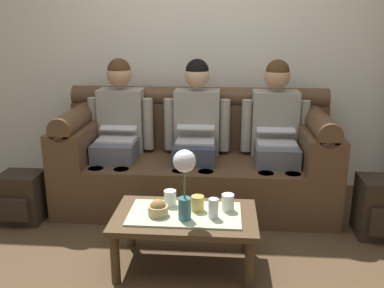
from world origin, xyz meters
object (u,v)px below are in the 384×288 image
Objects in this scene: person_left at (119,127)px; person_right at (276,130)px; backpack_right at (378,208)px; coffee_table at (185,221)px; cup_near_left at (228,202)px; snack_bowl at (158,209)px; cup_near_right at (198,203)px; cup_far_left at (170,198)px; backpack_left at (22,198)px; couch at (196,161)px; flower_vase at (185,174)px; cup_far_center at (213,208)px; person_middle at (196,128)px.

person_left is 1.31m from person_right.
person_left is at bearing 166.06° from backpack_right.
coffee_table is 0.30m from cup_near_left.
snack_bowl is 1.18× the size of cup_near_left.
cup_near_right is at bearing 20.25° from snack_bowl.
cup_near_left is at bearing -6.72° from cup_far_left.
cup_far_left is 1.31m from backpack_left.
couch is at bearing 105.59° from cup_near_left.
backpack_left is at bearing -166.44° from person_right.
person_left reaches higher than cup_near_left.
coffee_table is 8.82× the size of cup_far_left.
flower_vase reaches higher than cup_far_center.
couch is 0.98m from cup_near_right.
cup_near_right is at bearing -19.33° from backpack_left.
person_right reaches higher than couch.
person_right is at bearing 59.22° from cup_near_right.
cup_near_left is 0.37m from cup_far_left.
cup_far_center reaches higher than backpack_left.
coffee_table is 2.05× the size of flower_vase.
cup_near_left is at bearing 52.57° from cup_far_center.
cup_far_center is at bearing -114.05° from person_right.
backpack_left is (-1.33, 0.62, -0.47)m from flower_vase.
person_right is 1.15m from cup_near_right.
cup_far_left is at bearing 151.07° from cup_far_center.
person_left reaches higher than backpack_right.
cup_near_left is at bearing -157.66° from backpack_right.
person_middle is 2.79× the size of flower_vase.
backpack_right is at bearing -0.50° from backpack_left.
backpack_right is (1.36, 0.51, -0.10)m from coffee_table.
person_right is (1.31, -0.00, 0.00)m from person_left.
couch is at bearing 83.40° from cup_far_left.
backpack_left is at bearing 160.59° from cup_far_left.
person_right is at bearing 59.51° from flower_vase.
coffee_table is (0.00, -1.02, -0.34)m from person_middle.
backpack_right is at bearing 22.34° from cup_near_left.
couch reaches higher than backpack_left.
cup_far_center is at bearing -15.55° from coffee_table.
person_right is (0.66, -0.00, 0.29)m from couch.
coffee_table is 7.19× the size of snack_bowl.
person_middle is 3.12× the size of backpack_left.
flower_vase is 4.13× the size of cup_near_left.
cup_far_center is 0.28× the size of backpack_right.
cup_far_left reaches higher than backpack_right.
person_left reaches higher than cup_far_center.
cup_far_center reaches higher than cup_near_right.
cup_near_right is at bearing -174.49° from cup_near_left.
snack_bowl is (0.49, -1.06, -0.24)m from person_left.
person_left is at bearing -179.69° from couch.
coffee_table is at bearing -159.32° from backpack_right.
couch is 2.50× the size of coffee_table.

